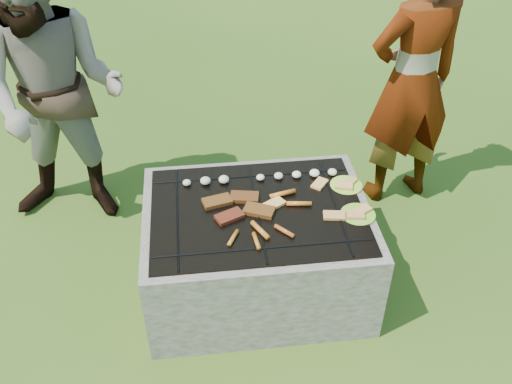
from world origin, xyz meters
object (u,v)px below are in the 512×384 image
at_px(fire_pit, 257,251).
at_px(plate_far, 346,185).
at_px(cook, 412,82).
at_px(bystander, 55,95).
at_px(plate_near, 358,214).

bearing_deg(fire_pit, plate_far, 16.46).
height_order(fire_pit, plate_far, plate_far).
relative_size(fire_pit, cook, 0.70).
relative_size(cook, bystander, 0.97).
bearing_deg(plate_near, fire_pit, 169.31).
xyz_separation_m(fire_pit, cook, (1.14, 0.82, 0.64)).
bearing_deg(plate_far, bystander, 157.95).
distance_m(fire_pit, cook, 1.55).
bearing_deg(plate_far, fire_pit, -163.54).
bearing_deg(plate_far, cook, 48.41).
xyz_separation_m(plate_far, cook, (0.58, 0.66, 0.31)).
height_order(plate_near, bystander, bystander).
distance_m(plate_far, plate_near, 0.27).
relative_size(fire_pit, plate_far, 5.11).
height_order(fire_pit, plate_near, plate_near).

